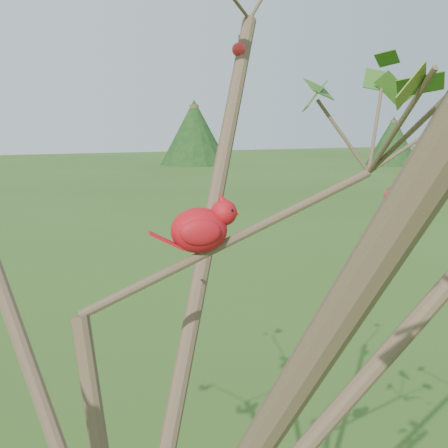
# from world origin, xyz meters

# --- Properties ---
(crabapple_tree) EXTENTS (2.35, 2.05, 2.95)m
(crabapple_tree) POSITION_xyz_m (0.03, -0.02, 2.12)
(crabapple_tree) COLOR #473526
(crabapple_tree) RESTS_ON ground
(cardinal) EXTENTS (0.19, 0.10, 0.13)m
(cardinal) POSITION_xyz_m (0.19, 0.08, 2.10)
(cardinal) COLOR red
(cardinal) RESTS_ON ground
(distant_trees) EXTENTS (42.12, 11.66, 3.38)m
(distant_trees) POSITION_xyz_m (0.73, 24.13, 1.48)
(distant_trees) COLOR #473526
(distant_trees) RESTS_ON ground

